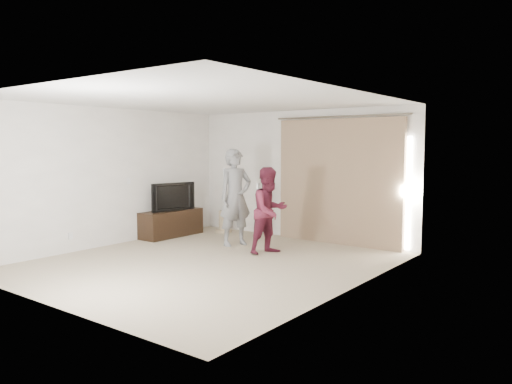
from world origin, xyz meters
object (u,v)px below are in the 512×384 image
tv_console (171,223)px  person_man (235,197)px  tv (171,196)px  person_woman (270,211)px

tv_console → person_man: (1.68, 0.08, 0.64)m
tv → person_man: person_man is taller
person_man → person_woman: 0.98m
tv → person_man: 1.69m
tv → person_woman: person_woman is taller
tv_console → person_woman: 2.68m
person_man → person_woman: size_ratio=1.21×
person_woman → person_man: bearing=167.3°
tv → person_woman: size_ratio=0.67×
tv_console → person_woman: bearing=-3.0°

